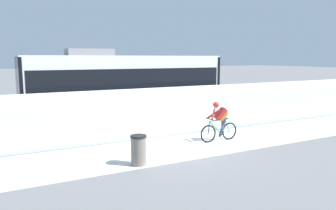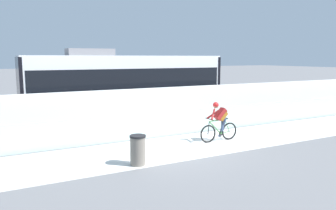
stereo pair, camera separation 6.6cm
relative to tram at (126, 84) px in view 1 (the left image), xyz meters
name	(u,v)px [view 1 (the left image)]	position (x,y,z in m)	size (l,w,h in m)	color
ground_plane	(175,147)	(-0.65, -6.85, -1.89)	(200.00, 200.00, 0.00)	slate
bike_path_deck	(175,147)	(-0.65, -6.85, -1.89)	(32.00, 3.20, 0.01)	silver
glass_parapet	(154,125)	(-0.65, -5.00, -1.37)	(32.00, 0.05, 1.04)	silver
concrete_barrier_wall	(137,109)	(-0.65, -3.20, -0.94)	(32.00, 0.36, 1.90)	silver
tram_rail_near	(120,120)	(-0.65, -0.72, -1.89)	(32.00, 0.08, 0.01)	#595654
tram_rail_far	(111,116)	(-0.65, 0.72, -1.89)	(32.00, 0.08, 0.01)	#595654
tram	(126,84)	(0.00, 0.00, 0.00)	(11.06, 2.54, 3.81)	silver
cyclist_on_bike	(219,122)	(1.38, -6.85, -1.11)	(1.77, 0.58, 1.61)	black
trash_bin	(139,150)	(-2.66, -8.10, -1.41)	(0.51, 0.51, 0.96)	slate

